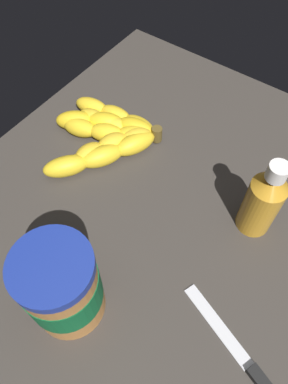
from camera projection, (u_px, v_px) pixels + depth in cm
name	position (u px, v px, depth cm)	size (l,w,h in cm)	color
ground_plane	(171.00, 214.00, 63.31)	(76.81, 71.37, 3.76)	#38332D
banana_bunch	(108.00, 135.00, 68.57)	(21.75, 20.33, 3.78)	yellow
peanut_butter_jar	(62.00, 287.00, 46.49)	(10.07, 10.07, 15.05)	#B27238
honey_bottle	(263.00, 201.00, 54.57)	(5.46, 5.46, 15.20)	gold
butter_knife	(244.00, 359.00, 48.31)	(8.51, 19.30, 1.20)	silver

